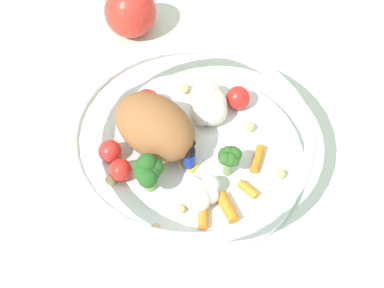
% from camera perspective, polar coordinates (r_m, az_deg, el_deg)
% --- Properties ---
extents(ground_plane, '(2.40, 2.40, 0.00)m').
position_cam_1_polar(ground_plane, '(0.62, 1.38, -2.62)').
color(ground_plane, silver).
extents(food_container, '(0.25, 0.25, 0.07)m').
position_cam_1_polar(food_container, '(0.60, -0.66, 0.56)').
color(food_container, white).
rests_on(food_container, ground_plane).
extents(loose_apple, '(0.07, 0.07, 0.08)m').
position_cam_1_polar(loose_apple, '(0.74, -6.22, 13.09)').
color(loose_apple, red).
rests_on(loose_apple, ground_plane).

